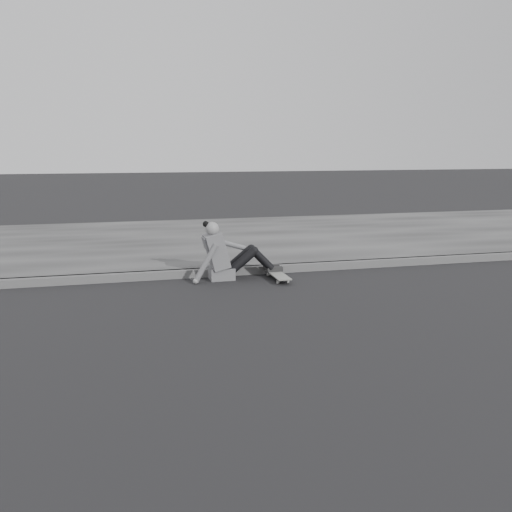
{
  "coord_description": "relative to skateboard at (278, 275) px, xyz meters",
  "views": [
    {
      "loc": [
        -2.59,
        -5.8,
        1.93
      ],
      "look_at": [
        -0.71,
        1.45,
        0.5
      ],
      "focal_mm": 40.0,
      "sensor_mm": 36.0,
      "label": 1
    }
  ],
  "objects": [
    {
      "name": "sidewalk",
      "position": [
        0.21,
        3.5,
        -0.01
      ],
      "size": [
        24.0,
        6.0,
        0.12
      ],
      "primitive_type": "cube",
      "color": "#3A3A3A",
      "rests_on": "ground"
    },
    {
      "name": "ground",
      "position": [
        0.21,
        -2.1,
        -0.07
      ],
      "size": [
        80.0,
        80.0,
        0.0
      ],
      "primitive_type": "plane",
      "color": "black",
      "rests_on": "ground"
    },
    {
      "name": "seated_woman",
      "position": [
        -0.73,
        0.25,
        0.29
      ],
      "size": [
        1.38,
        0.46,
        0.88
      ],
      "color": "#59595C",
      "rests_on": "ground"
    },
    {
      "name": "skateboard",
      "position": [
        0.0,
        0.0,
        0.0
      ],
      "size": [
        0.2,
        0.78,
        0.09
      ],
      "color": "gray",
      "rests_on": "ground"
    },
    {
      "name": "curb",
      "position": [
        0.21,
        0.48,
        -0.01
      ],
      "size": [
        24.0,
        0.16,
        0.12
      ],
      "primitive_type": "cube",
      "color": "#4F4F4F",
      "rests_on": "ground"
    }
  ]
}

